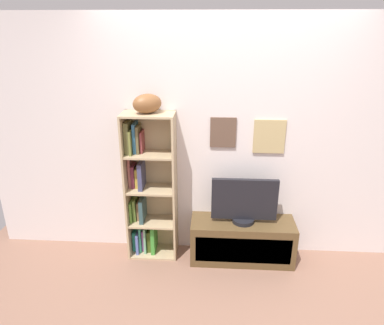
# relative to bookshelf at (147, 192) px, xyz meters

# --- Properties ---
(back_wall) EXTENTS (4.80, 0.08, 2.39)m
(back_wall) POSITION_rel_bookshelf_xyz_m (0.77, 0.14, 0.49)
(back_wall) COLOR silver
(back_wall) RESTS_ON ground
(bookshelf) EXTENTS (0.50, 0.29, 1.52)m
(bookshelf) POSITION_rel_bookshelf_xyz_m (0.00, 0.00, 0.00)
(bookshelf) COLOR tan
(bookshelf) RESTS_ON ground
(football) EXTENTS (0.32, 0.29, 0.18)m
(football) POSITION_rel_bookshelf_xyz_m (0.06, -0.03, 0.90)
(football) COLOR brown
(football) RESTS_ON bookshelf
(tv_stand) EXTENTS (1.04, 0.37, 0.44)m
(tv_stand) POSITION_rel_bookshelf_xyz_m (0.98, -0.08, -0.49)
(tv_stand) COLOR brown
(tv_stand) RESTS_ON ground
(television) EXTENTS (0.64, 0.22, 0.46)m
(television) POSITION_rel_bookshelf_xyz_m (0.98, -0.07, -0.04)
(television) COLOR black
(television) RESTS_ON tv_stand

